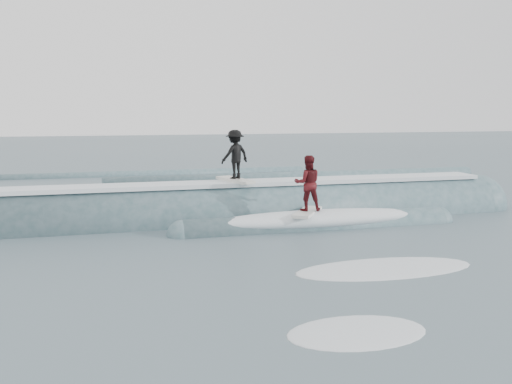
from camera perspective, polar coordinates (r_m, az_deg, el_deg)
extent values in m
plane|color=#425560|center=(14.01, 6.60, -7.80)|extent=(160.00, 160.00, 0.00)
cylinder|color=#38585F|center=(20.46, -0.75, -2.67)|extent=(18.82, 2.45, 2.45)
sphere|color=#38585F|center=(24.56, 21.00, -1.39)|extent=(2.45, 2.45, 2.45)
cylinder|color=#38585F|center=(18.96, 6.23, -3.58)|extent=(9.00, 1.00, 1.00)
sphere|color=#38585F|center=(17.82, -7.37, -4.36)|extent=(1.00, 1.00, 1.00)
sphere|color=#38585F|center=(21.03, 17.72, -2.77)|extent=(1.00, 1.00, 1.00)
cube|color=white|center=(20.26, -0.76, 0.92)|extent=(18.00, 1.30, 0.14)
ellipsoid|color=white|center=(18.90, 6.25, -2.69)|extent=(7.60, 1.30, 0.60)
cube|color=silver|center=(20.13, -2.11, 1.22)|extent=(1.03, 2.07, 0.10)
imported|color=black|center=(20.04, -2.12, 3.79)|extent=(1.27, 1.04, 1.71)
cube|color=white|center=(18.72, 5.15, -2.01)|extent=(1.58, 1.96, 0.10)
imported|color=#470D11|center=(18.58, 5.19, 0.90)|extent=(0.98, 0.82, 1.81)
ellipsoid|color=white|center=(10.38, 10.06, -13.66)|extent=(2.66, 1.81, 0.10)
ellipsoid|color=white|center=(14.43, 12.77, -7.47)|extent=(3.70, 2.53, 0.10)
cylinder|color=#38585F|center=(32.66, 4.52, 1.36)|extent=(22.00, 0.80, 0.80)
cylinder|color=#38585F|center=(34.72, -12.72, 1.59)|extent=(22.00, 0.60, 0.60)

